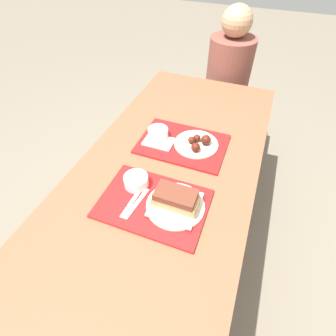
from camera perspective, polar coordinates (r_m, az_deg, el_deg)
The scene contains 13 objects.
ground_plane at distance 1.83m, azimuth -0.01°, elevation -15.82°, with size 12.00×12.00×0.00m, color #706656.
picnic_table at distance 1.31m, azimuth -0.01°, elevation -2.04°, with size 0.83×1.82×0.73m.
picnic_bench_far at distance 2.32m, azimuth 10.26°, elevation 13.13°, with size 0.79×0.28×0.47m.
tray_near at distance 1.09m, azimuth -3.20°, elevation -7.68°, with size 0.44×0.31×0.01m.
tray_far at distance 1.35m, azimuth 3.17°, elevation 5.27°, with size 0.44×0.31×0.01m.
bowl_coleslaw_near at distance 1.13m, azimuth -6.97°, elevation -2.70°, with size 0.10×0.10×0.05m.
brisket_sandwich_plate at distance 1.05m, azimuth 1.65°, elevation -7.19°, with size 0.24×0.24×0.09m.
plastic_fork_near at distance 1.09m, azimuth -7.80°, elevation -7.27°, with size 0.03×0.17×0.00m.
plastic_knife_near at distance 1.08m, azimuth -6.76°, elevation -7.61°, with size 0.04×0.17×0.00m.
bowl_coleslaw_far at distance 1.37m, azimuth -2.19°, elevation 7.72°, with size 0.10×0.10×0.05m.
wings_plate_far at distance 1.33m, azimuth 6.44°, elevation 5.44°, with size 0.22×0.22×0.06m.
napkin_far at distance 1.35m, azimuth -2.04°, elevation 5.75°, with size 0.15×0.10×0.01m.
person_seated_across at distance 2.14m, azimuth 13.29°, elevation 21.09°, with size 0.33×0.33×0.69m.
Camera 1 is at (0.32, -0.83, 1.61)m, focal length 28.00 mm.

